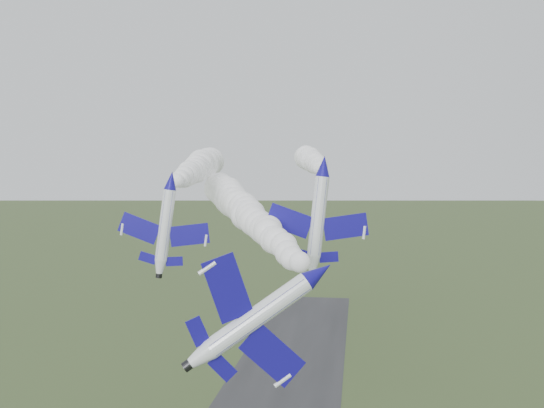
% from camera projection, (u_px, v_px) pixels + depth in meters
% --- Properties ---
extents(jet_lead, '(6.95, 12.82, 9.18)m').
position_uv_depth(jet_lead, '(319.00, 273.00, 45.19)').
color(jet_lead, white).
extents(smoke_trail_jet_lead, '(29.53, 66.63, 5.63)m').
position_uv_depth(smoke_trail_jet_lead, '(244.00, 211.00, 81.86)').
color(smoke_trail_jet_lead, white).
extents(jet_pair_left, '(10.67, 12.72, 3.29)m').
position_uv_depth(jet_pair_left, '(171.00, 180.00, 70.87)').
color(jet_pair_left, white).
extents(smoke_trail_jet_pair_left, '(14.28, 54.02, 5.75)m').
position_uv_depth(smoke_trail_jet_pair_left, '(197.00, 169.00, 100.42)').
color(smoke_trail_jet_pair_left, white).
extents(jet_pair_right, '(11.53, 13.73, 3.44)m').
position_uv_depth(jet_pair_right, '(324.00, 166.00, 67.90)').
color(jet_pair_right, white).
extents(smoke_trail_jet_pair_right, '(13.39, 62.50, 4.70)m').
position_uv_depth(smoke_trail_jet_pair_right, '(311.00, 160.00, 102.76)').
color(smoke_trail_jet_pair_right, white).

